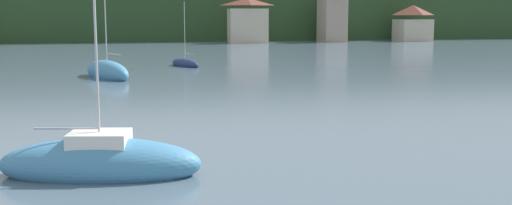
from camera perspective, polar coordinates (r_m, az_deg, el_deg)
The scene contains 7 objects.
wooded_hillside at distance 148.55m, azimuth -1.79°, elevation 8.35°, with size 352.00×59.41×28.34m.
shore_building_westcentral at distance 107.86m, azimuth -0.79°, elevation 7.64°, with size 7.06×3.87×7.84m.
shore_building_central at distance 112.99m, azimuth 7.16°, elevation 8.05°, with size 4.31×5.84×9.64m.
shore_building_eastcentral at distance 119.11m, azimuth 14.49°, elevation 7.20°, with size 6.26×5.56×6.69m.
sailboat_mid_0 at distance 20.62m, azimuth -14.39°, elevation -5.48°, with size 6.93×3.51×7.30m.
sailboat_far_6 at distance 51.25m, azimuth -13.78°, elevation 2.77°, with size 4.70×7.29×10.09m.
sailboat_far_7 at distance 60.96m, azimuth -6.66°, elevation 3.63°, with size 3.10×4.78×6.70m.
Camera 1 is at (-5.32, 27.90, 5.31)m, focal length 42.63 mm.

